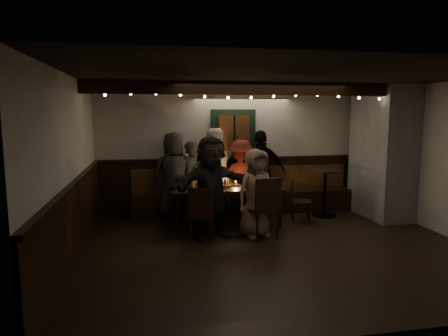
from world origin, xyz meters
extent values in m
cube|color=black|center=(0.00, 0.00, -0.01)|extent=(6.00, 5.00, 0.01)
cube|color=black|center=(0.00, 0.00, 2.60)|extent=(6.00, 5.00, 0.01)
cube|color=beige|center=(0.00, 2.50, 1.30)|extent=(6.00, 0.01, 2.60)
cube|color=beige|center=(-3.00, 0.00, 1.30)|extent=(0.01, 5.00, 2.60)
cube|color=black|center=(0.00, 2.48, 0.55)|extent=(6.00, 0.05, 1.10)
cube|color=black|center=(-2.98, 0.00, 0.55)|extent=(0.05, 5.00, 1.10)
cube|color=slate|center=(2.65, 1.50, 1.30)|extent=(0.70, 1.40, 2.60)
cube|color=black|center=(0.00, 2.23, 0.23)|extent=(4.60, 0.45, 0.45)
cube|color=#4B2712|center=(0.00, 2.41, 0.70)|extent=(4.60, 0.06, 0.50)
cube|color=black|center=(-0.20, 2.44, 1.65)|extent=(0.95, 0.04, 1.00)
cube|color=#4B2712|center=(-0.20, 2.38, 1.65)|extent=(0.64, 0.12, 0.76)
cube|color=black|center=(0.00, 1.00, 2.49)|extent=(6.00, 0.16, 0.22)
sphere|color=#FFE599|center=(-2.60, 0.98, 2.36)|extent=(0.04, 0.04, 0.04)
sphere|color=#FFE599|center=(-2.20, 0.98, 2.38)|extent=(0.04, 0.04, 0.04)
sphere|color=#FFE599|center=(-1.80, 0.98, 2.39)|extent=(0.04, 0.04, 0.04)
sphere|color=#FFE599|center=(-1.40, 0.98, 2.37)|extent=(0.04, 0.04, 0.04)
sphere|color=#FFE599|center=(-1.00, 0.98, 2.35)|extent=(0.04, 0.04, 0.04)
sphere|color=#FFE599|center=(-0.60, 0.98, 2.33)|extent=(0.04, 0.04, 0.04)
sphere|color=#FFE599|center=(-0.20, 0.98, 2.34)|extent=(0.04, 0.04, 0.04)
sphere|color=#FFE599|center=(0.20, 0.98, 2.36)|extent=(0.04, 0.04, 0.04)
sphere|color=#FFE599|center=(0.60, 0.98, 2.38)|extent=(0.04, 0.04, 0.04)
sphere|color=#FFE599|center=(1.00, 0.98, 2.39)|extent=(0.04, 0.04, 0.04)
sphere|color=#FFE599|center=(1.40, 0.98, 2.37)|extent=(0.04, 0.04, 0.04)
sphere|color=#FFE599|center=(1.80, 0.98, 2.35)|extent=(0.04, 0.04, 0.04)
sphere|color=#FFE599|center=(2.20, 0.98, 2.33)|extent=(0.04, 0.04, 0.04)
sphere|color=#FFE599|center=(2.60, 0.98, 2.34)|extent=(0.04, 0.04, 0.04)
cube|color=black|center=(-0.55, 1.40, 0.69)|extent=(2.03, 0.87, 0.06)
cylinder|color=black|center=(-1.49, 1.04, 0.33)|extent=(0.07, 0.07, 0.67)
cylinder|color=black|center=(-1.49, 1.76, 0.33)|extent=(0.07, 0.07, 0.67)
cylinder|color=black|center=(0.38, 1.04, 0.33)|extent=(0.07, 0.07, 0.67)
cylinder|color=black|center=(0.38, 1.76, 0.33)|extent=(0.07, 0.07, 0.67)
cylinder|color=#BF7226|center=(-1.16, 1.52, 0.79)|extent=(0.07, 0.07, 0.14)
cylinder|color=#BF7226|center=(-0.94, 1.24, 0.79)|extent=(0.07, 0.07, 0.14)
cylinder|color=silver|center=(-0.71, 1.60, 0.79)|extent=(0.07, 0.07, 0.14)
cylinder|color=#BF7226|center=(-0.28, 1.25, 0.79)|extent=(0.07, 0.07, 0.14)
cylinder|color=silver|center=(-0.04, 1.55, 0.79)|extent=(0.07, 0.07, 0.14)
cylinder|color=#BF7226|center=(0.18, 1.21, 0.79)|extent=(0.07, 0.07, 0.14)
cylinder|color=white|center=(-1.09, 1.11, 0.73)|extent=(0.25, 0.25, 0.01)
cube|color=#B2B2B7|center=(-0.55, 1.35, 0.75)|extent=(0.15, 0.10, 0.05)
cylinder|color=#990C0C|center=(-0.58, 1.35, 0.80)|extent=(0.03, 0.03, 0.15)
cylinder|color=gold|center=(-0.52, 1.35, 0.80)|extent=(0.03, 0.03, 0.15)
cylinder|color=silver|center=(-0.36, 1.45, 0.76)|extent=(0.05, 0.05, 0.08)
sphere|color=#FFB24C|center=(-0.36, 1.45, 0.82)|extent=(0.03, 0.03, 0.03)
cube|color=black|center=(-1.09, 0.62, 0.42)|extent=(0.51, 0.51, 0.04)
cube|color=black|center=(-1.15, 0.44, 0.67)|extent=(0.40, 0.16, 0.47)
cylinder|color=black|center=(-0.89, 0.73, 0.20)|extent=(0.04, 0.04, 0.40)
cylinder|color=black|center=(-0.99, 0.41, 0.20)|extent=(0.04, 0.04, 0.40)
cylinder|color=black|center=(-1.20, 0.83, 0.20)|extent=(0.04, 0.04, 0.40)
cylinder|color=black|center=(-1.30, 0.51, 0.20)|extent=(0.04, 0.04, 0.40)
cube|color=black|center=(-0.11, 0.57, 0.48)|extent=(0.57, 0.57, 0.04)
cube|color=black|center=(-0.06, 0.36, 0.77)|extent=(0.47, 0.15, 0.54)
cylinder|color=black|center=(0.03, 0.80, 0.23)|extent=(0.04, 0.04, 0.46)
cylinder|color=black|center=(0.12, 0.43, 0.23)|extent=(0.04, 0.04, 0.46)
cylinder|color=black|center=(-0.33, 0.71, 0.23)|extent=(0.04, 0.04, 0.46)
cylinder|color=black|center=(-0.25, 0.34, 0.23)|extent=(0.04, 0.04, 0.46)
cube|color=black|center=(0.91, 1.40, 0.39)|extent=(0.47, 0.47, 0.04)
cube|color=black|center=(0.75, 1.45, 0.62)|extent=(0.15, 0.37, 0.43)
cylinder|color=black|center=(1.01, 1.20, 0.18)|extent=(0.03, 0.03, 0.37)
cylinder|color=black|center=(0.72, 1.29, 0.18)|extent=(0.03, 0.03, 0.37)
cylinder|color=black|center=(1.10, 1.50, 0.18)|extent=(0.03, 0.03, 0.37)
cylinder|color=black|center=(0.81, 1.59, 0.18)|extent=(0.03, 0.03, 0.37)
cylinder|color=black|center=(1.54, 1.69, 0.01)|extent=(0.48, 0.48, 0.03)
cylinder|color=black|center=(1.54, 1.69, 0.47)|extent=(0.07, 0.07, 0.93)
cylinder|color=black|center=(1.54, 1.69, 0.93)|extent=(0.60, 0.60, 0.04)
imported|color=#272728|center=(-1.46, 2.06, 0.86)|extent=(0.84, 0.55, 1.72)
imported|color=#2D2F32|center=(-1.15, 2.07, 0.77)|extent=(0.66, 0.56, 1.54)
imported|color=beige|center=(-0.68, 2.11, 0.89)|extent=(1.05, 0.95, 1.78)
imported|color=#4C1410|center=(-0.10, 2.12, 0.77)|extent=(1.14, 0.93, 1.54)
imported|color=black|center=(0.33, 2.16, 0.86)|extent=(1.03, 0.48, 1.73)
imported|color=black|center=(-0.93, 0.70, 0.86)|extent=(1.67, 0.88, 1.72)
imported|color=#947059|center=(-0.19, 0.64, 0.75)|extent=(0.85, 0.69, 1.49)
camera|label=1|loc=(-1.94, -5.70, 2.09)|focal=32.00mm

